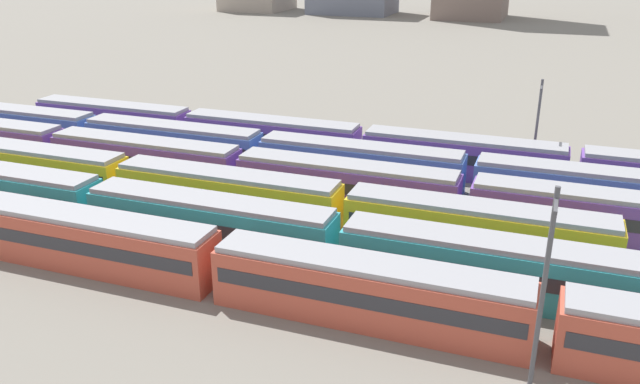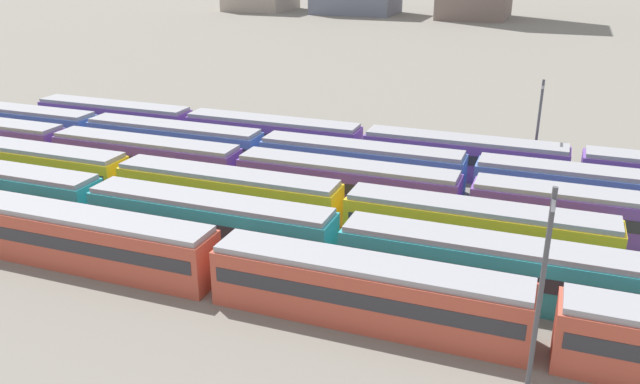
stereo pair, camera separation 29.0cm
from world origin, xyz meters
name	(u,v)px [view 2 (the right image)]	position (x,y,z in m)	size (l,w,h in m)	color
ground_plane	(70,179)	(0.00, 13.00, 0.00)	(600.00, 600.00, 0.00)	slate
train_track_0	(545,324)	(41.20, 0.00, 1.90)	(112.50, 3.06, 3.75)	#BC4C38
train_track_2	(227,194)	(17.46, 10.40, 1.90)	(55.80, 3.06, 3.75)	yellow
train_track_3	(346,185)	(25.36, 15.60, 1.90)	(93.60, 3.06, 3.75)	#6B429E
train_track_4	(360,164)	(24.95, 20.80, 1.90)	(93.60, 3.06, 3.75)	#4C70BC
train_track_5	(575,169)	(42.49, 26.00, 1.90)	(112.50, 3.06, 3.75)	#6B429E
catenary_pole_0	(542,282)	(40.73, -2.78, 5.70)	(0.24, 3.20, 10.29)	#4C4C51
catenary_pole_1	(538,122)	(39.01, 29.02, 4.93)	(0.24, 3.20, 8.79)	#4C4C51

